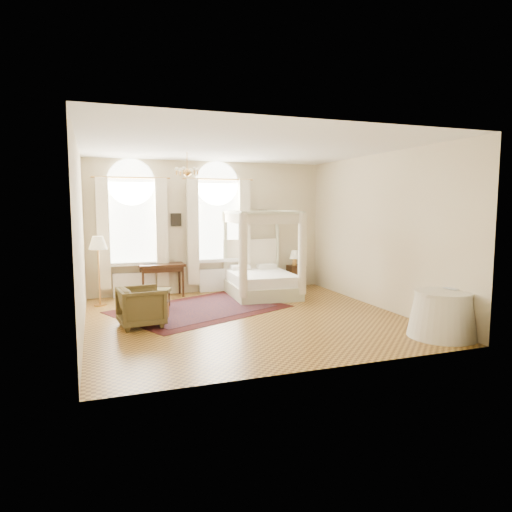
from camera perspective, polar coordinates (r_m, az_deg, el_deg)
The scene contains 18 objects.
ground at distance 9.04m, azimuth -1.14°, elevation -7.77°, with size 6.00×6.00×0.00m, color #A77A30.
room_walls at distance 8.77m, azimuth -1.17°, elevation 4.88°, with size 6.00×6.00×6.00m.
window_left at distance 11.25m, azimuth -15.13°, elevation 2.48°, with size 1.62×0.27×3.29m.
window_right at distance 11.60m, azimuth -4.73°, elevation 2.80°, with size 1.62×0.27×3.29m.
chandelier at distance 9.72m, azimuth -8.59°, elevation 10.42°, with size 0.51×0.45×0.50m.
wall_pictures at distance 11.65m, azimuth -5.41°, elevation 4.79°, with size 2.54×0.03×0.39m.
canopy_bed at distance 11.10m, azimuth 0.73°, elevation -2.63°, with size 1.67×2.00×2.07m.
nightstand at distance 12.28m, azimuth 5.04°, elevation -2.57°, with size 0.42×0.38×0.61m, color #32180D.
nightstand_lamp at distance 12.20m, azimuth 4.85°, elevation 0.06°, with size 0.27×0.27×0.40m.
writing_desk at distance 11.22m, azimuth -11.71°, elevation -1.55°, with size 1.08×0.58×0.80m.
laptop at distance 11.25m, azimuth -13.03°, elevation -0.89°, with size 0.35×0.23×0.03m, color black.
stool at distance 10.04m, azimuth -11.75°, elevation -4.41°, with size 0.47×0.47×0.42m.
armchair at distance 8.62m, azimuth -14.12°, elevation -6.17°, with size 0.78×0.80×0.73m, color #463B1E.
coffee_table at distance 9.03m, azimuth -12.55°, elevation -5.79°, with size 0.63×0.54×0.37m.
floor_lamp at distance 10.50m, azimuth -19.14°, elevation 1.13°, with size 0.40×0.40×1.54m.
oriental_rug at distance 9.85m, azimuth -6.99°, elevation -6.59°, with size 4.04×3.57×0.01m.
side_table at distance 8.34m, azimuth 22.28°, elevation -6.78°, with size 1.14×1.14×0.77m.
book at distance 8.45m, azimuth 22.92°, elevation -3.83°, with size 0.19×0.26×0.02m, color black.
Camera 1 is at (-2.78, -8.32, 2.21)m, focal length 32.00 mm.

